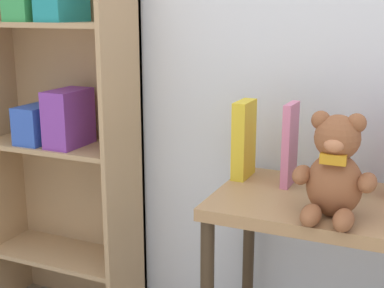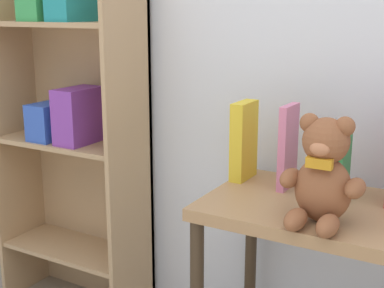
{
  "view_description": "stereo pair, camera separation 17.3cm",
  "coord_description": "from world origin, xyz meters",
  "px_view_note": "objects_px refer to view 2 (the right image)",
  "views": [
    {
      "loc": [
        0.39,
        -0.4,
        1.21
      ],
      "look_at": [
        -0.29,
        1.14,
        0.79
      ],
      "focal_mm": 50.0,
      "sensor_mm": 36.0,
      "label": 1
    },
    {
      "loc": [
        0.54,
        -0.32,
        1.21
      ],
      "look_at": [
        -0.29,
        1.14,
        0.79
      ],
      "focal_mm": 50.0,
      "sensor_mm": 36.0,
      "label": 2
    }
  ],
  "objects_px": {
    "bookshelf_side": "(74,114)",
    "book_standing_yellow": "(244,141)",
    "book_standing_green": "(341,162)",
    "teddy_bear": "(323,175)",
    "display_table": "(326,242)",
    "book_standing_pink": "(288,147)"
  },
  "relations": [
    {
      "from": "bookshelf_side",
      "to": "book_standing_pink",
      "type": "bearing_deg",
      "value": -3.64
    },
    {
      "from": "book_standing_pink",
      "to": "book_standing_green",
      "type": "relative_size",
      "value": 1.27
    },
    {
      "from": "bookshelf_side",
      "to": "book_standing_green",
      "type": "xyz_separation_m",
      "value": [
        1.06,
        -0.04,
        -0.03
      ]
    },
    {
      "from": "display_table",
      "to": "teddy_bear",
      "type": "height_order",
      "value": "teddy_bear"
    },
    {
      "from": "teddy_bear",
      "to": "bookshelf_side",
      "type": "bearing_deg",
      "value": 165.6
    },
    {
      "from": "book_standing_green",
      "to": "teddy_bear",
      "type": "bearing_deg",
      "value": -86.61
    },
    {
      "from": "teddy_bear",
      "to": "book_standing_yellow",
      "type": "distance_m",
      "value": 0.41
    },
    {
      "from": "teddy_bear",
      "to": "book_standing_pink",
      "type": "distance_m",
      "value": 0.28
    },
    {
      "from": "bookshelf_side",
      "to": "book_standing_yellow",
      "type": "height_order",
      "value": "bookshelf_side"
    },
    {
      "from": "bookshelf_side",
      "to": "book_standing_green",
      "type": "distance_m",
      "value": 1.06
    },
    {
      "from": "bookshelf_side",
      "to": "display_table",
      "type": "bearing_deg",
      "value": -7.81
    },
    {
      "from": "teddy_bear",
      "to": "book_standing_yellow",
      "type": "xyz_separation_m",
      "value": [
        -0.33,
        0.24,
        -0.0
      ]
    },
    {
      "from": "book_standing_yellow",
      "to": "display_table",
      "type": "bearing_deg",
      "value": -19.04
    },
    {
      "from": "bookshelf_side",
      "to": "book_standing_yellow",
      "type": "relative_size",
      "value": 5.63
    },
    {
      "from": "bookshelf_side",
      "to": "teddy_bear",
      "type": "distance_m",
      "value": 1.11
    },
    {
      "from": "book_standing_green",
      "to": "book_standing_yellow",
      "type": "bearing_deg",
      "value": 178.56
    },
    {
      "from": "display_table",
      "to": "book_standing_yellow",
      "type": "bearing_deg",
      "value": 160.56
    },
    {
      "from": "teddy_bear",
      "to": "book_standing_yellow",
      "type": "relative_size",
      "value": 1.12
    },
    {
      "from": "book_standing_yellow",
      "to": "book_standing_pink",
      "type": "relative_size",
      "value": 0.97
    },
    {
      "from": "bookshelf_side",
      "to": "book_standing_pink",
      "type": "xyz_separation_m",
      "value": [
        0.9,
        -0.06,
        -0.01
      ]
    },
    {
      "from": "book_standing_pink",
      "to": "display_table",
      "type": "bearing_deg",
      "value": -27.98
    },
    {
      "from": "bookshelf_side",
      "to": "book_standing_yellow",
      "type": "distance_m",
      "value": 0.75
    }
  ]
}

